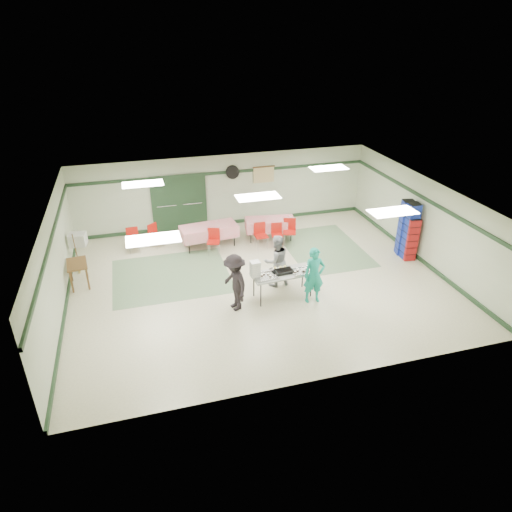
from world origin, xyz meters
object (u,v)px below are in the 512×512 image
object	(u,v)px
chair_loose_a	(154,233)
chair_a	(277,232)
office_printer	(78,239)
printer_table	(77,266)
dining_table_b	(209,231)
chair_b	(260,233)
broom	(76,252)
volunteer_grey	(276,261)
crate_stack_blue_b	(410,231)
chair_loose_b	(133,237)
crate_stack_blue_a	(405,228)
volunteer_teal	(314,276)
chair_c	(289,229)
crate_stack_red	(411,239)
volunteer_dark	(235,283)
dining_table_a	(270,224)
chair_d	(214,238)
serving_table	(283,274)

from	to	relation	value
chair_loose_a	chair_a	bearing A→B (deg)	-51.79
office_printer	printer_table	bearing A→B (deg)	-81.44
dining_table_b	chair_b	distance (m)	1.77
printer_table	broom	bearing A→B (deg)	88.40
volunteer_grey	crate_stack_blue_b	world-z (taller)	crate_stack_blue_b
chair_loose_b	crate_stack_blue_a	world-z (taller)	crate_stack_blue_a
chair_a	broom	xyz separation A→B (m)	(-6.54, -0.09, 0.18)
volunteer_teal	office_printer	xyz separation A→B (m)	(-6.33, 3.90, 0.13)
chair_c	crate_stack_red	world-z (taller)	crate_stack_red
volunteer_dark	office_printer	world-z (taller)	volunteer_dark
crate_stack_blue_a	crate_stack_blue_b	xyz separation A→B (m)	(0.00, -0.30, 0.01)
chair_loose_a	printer_table	world-z (taller)	chair_loose_a
volunteer_teal	dining_table_a	world-z (taller)	volunteer_teal
chair_loose_a	crate_stack_blue_b	bearing A→B (deg)	-58.93
crate_stack_blue_a	crate_stack_red	world-z (taller)	crate_stack_blue_a
volunteer_dark	crate_stack_blue_a	bearing A→B (deg)	93.16
chair_b	chair_d	size ratio (longest dim) A/B	1.02
volunteer_teal	crate_stack_blue_a	world-z (taller)	crate_stack_blue_a
dining_table_b	printer_table	xyz separation A→B (m)	(-4.19, -1.58, 0.07)
dining_table_a	printer_table	bearing A→B (deg)	-156.97
serving_table	office_printer	distance (m)	6.56
volunteer_teal	chair_a	bearing A→B (deg)	91.98
chair_d	dining_table_a	bearing A→B (deg)	31.69
serving_table	volunteer_grey	distance (m)	0.67
serving_table	chair_loose_a	xyz separation A→B (m)	(-3.21, 4.25, -0.20)
serving_table	dining_table_b	xyz separation A→B (m)	(-1.39, 3.79, -0.14)
volunteer_grey	chair_a	size ratio (longest dim) A/B	1.97
crate_stack_red	crate_stack_blue_b	xyz separation A→B (m)	(0.00, 0.10, 0.23)
chair_loose_a	crate_stack_red	size ratio (longest dim) A/B	0.58
volunteer_dark	crate_stack_red	distance (m)	6.28
chair_b	crate_stack_blue_b	bearing A→B (deg)	-26.68
chair_a	chair_loose_a	world-z (taller)	chair_loose_a
dining_table_a	chair_d	world-z (taller)	chair_d
chair_b	chair_loose_b	bearing A→B (deg)	167.11
chair_loose_b	crate_stack_blue_b	size ratio (longest dim) A/B	0.45
volunteer_teal	chair_loose_b	bearing A→B (deg)	139.97
volunteer_dark	dining_table_a	bearing A→B (deg)	138.72
dining_table_b	chair_c	xyz separation A→B (m)	(2.73, -0.56, -0.00)
chair_a	printer_table	bearing A→B (deg)	-161.89
volunteer_grey	chair_a	world-z (taller)	volunteer_grey
chair_a	crate_stack_red	distance (m)	4.42
volunteer_grey	crate_stack_blue_b	size ratio (longest dim) A/B	0.83
volunteer_grey	crate_stack_red	world-z (taller)	volunteer_grey
serving_table	chair_loose_b	bearing A→B (deg)	129.92
crate_stack_red	volunteer_teal	bearing A→B (deg)	-159.21
dining_table_a	chair_d	distance (m)	2.22
volunteer_teal	office_printer	size ratio (longest dim) A/B	3.31
chair_c	volunteer_dark	bearing A→B (deg)	-109.79
volunteer_dark	chair_c	size ratio (longest dim) A/B	1.76
chair_d	chair_loose_b	distance (m)	2.73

